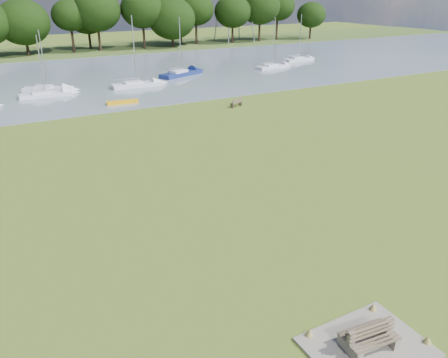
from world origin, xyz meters
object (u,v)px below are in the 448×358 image
bench_pair (369,337)px  kayak (122,102)px  sailboat_1 (136,83)px  sailboat_4 (273,65)px  sailboat_7 (181,72)px  riverbank_bench (237,103)px  sailboat_3 (298,58)px  sailboat_8 (45,93)px  sailboat_6 (47,88)px

bench_pair → kayak: 39.07m
kayak → sailboat_1: 8.90m
sailboat_1 → sailboat_4: 23.81m
sailboat_1 → sailboat_7: bearing=29.0°
bench_pair → riverbank_bench: (13.09, 31.89, -0.04)m
riverbank_bench → kayak: (-10.44, 7.09, -0.26)m
bench_pair → kayak: bench_pair is taller
sailboat_1 → sailboat_3: 32.49m
sailboat_1 → sailboat_7: sailboat_1 is taller
riverbank_bench → sailboat_4: size_ratio=0.21×
sailboat_7 → sailboat_8: sailboat_7 is taller
riverbank_bench → sailboat_1: size_ratio=0.19×
riverbank_bench → sailboat_1: bearing=94.3°
sailboat_7 → sailboat_4: bearing=-26.2°
sailboat_3 → sailboat_7: sailboat_7 is taller
riverbank_bench → sailboat_8: 22.82m
bench_pair → sailboat_8: sailboat_8 is taller
sailboat_1 → sailboat_3: size_ratio=1.14×
kayak → riverbank_bench: bearing=-28.1°
riverbank_bench → sailboat_7: 19.40m
sailboat_4 → sailboat_7: sailboat_7 is taller
sailboat_6 → sailboat_8: (-0.66, -2.86, -0.04)m
bench_pair → sailboat_4: size_ratio=0.27×
sailboat_6 → sailboat_8: sailboat_6 is taller
sailboat_3 → sailboat_1: bearing=-172.8°
sailboat_1 → sailboat_4: sailboat_1 is taller
sailboat_3 → sailboat_6: size_ratio=1.06×
sailboat_8 → sailboat_3: bearing=11.9°
riverbank_bench → sailboat_7: sailboat_7 is taller
sailboat_3 → sailboat_6: sailboat_3 is taller
kayak → sailboat_3: bearing=29.2°
bench_pair → sailboat_1: size_ratio=0.23×
bench_pair → kayak: (2.65, 38.98, -0.30)m
sailboat_4 → sailboat_7: (-15.45, 0.86, 0.11)m
kayak → bench_pair: bearing=-87.8°
sailboat_4 → kayak: bearing=-167.0°
sailboat_3 → sailboat_8: sailboat_3 is taller
riverbank_bench → sailboat_1: (-6.28, 14.95, 0.04)m
bench_pair → sailboat_6: bearing=100.0°
sailboat_1 → sailboat_4: bearing=9.2°
sailboat_1 → sailboat_8: size_ratio=1.25×
kayak → sailboat_3: (35.79, 15.30, 0.27)m
kayak → sailboat_1: sailboat_1 is taller
bench_pair → riverbank_bench: bench_pair is taller
sailboat_7 → kayak: bearing=-158.2°
bench_pair → sailboat_1: 47.33m
sailboat_3 → sailboat_7: size_ratio=0.95×
kayak → sailboat_6: bearing=127.0°
bench_pair → sailboat_1: bearing=87.5°
bench_pair → kayak: bearing=91.9°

